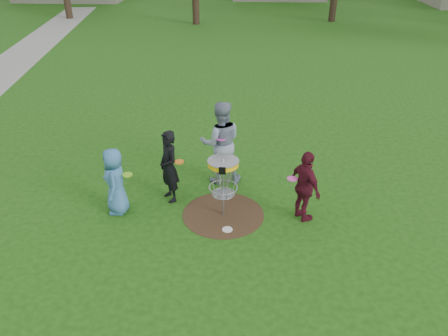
# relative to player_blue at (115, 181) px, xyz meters

# --- Properties ---
(ground) EXTENTS (100.00, 100.00, 0.00)m
(ground) POSITION_rel_player_blue_xyz_m (2.33, -0.02, -0.76)
(ground) COLOR #19470F
(ground) RESTS_ON ground
(dirt_patch) EXTENTS (1.80, 1.80, 0.01)m
(dirt_patch) POSITION_rel_player_blue_xyz_m (2.33, -0.02, -0.76)
(dirt_patch) COLOR #47331E
(dirt_patch) RESTS_ON ground
(player_blue) EXTENTS (0.59, 0.81, 1.52)m
(player_blue) POSITION_rel_player_blue_xyz_m (0.00, 0.00, 0.00)
(player_blue) COLOR teal
(player_blue) RESTS_ON ground
(player_black) EXTENTS (0.68, 0.74, 1.70)m
(player_black) POSITION_rel_player_blue_xyz_m (1.07, 0.55, 0.09)
(player_black) COLOR black
(player_black) RESTS_ON ground
(player_grey) EXTENTS (1.11, 0.92, 2.07)m
(player_grey) POSITION_rel_player_blue_xyz_m (2.18, 1.46, 0.27)
(player_grey) COLOR gray
(player_grey) RESTS_ON ground
(player_maroon) EXTENTS (0.80, 1.01, 1.60)m
(player_maroon) POSITION_rel_player_blue_xyz_m (4.04, -0.07, 0.04)
(player_maroon) COLOR #4F1220
(player_maroon) RESTS_ON ground
(disc_on_grass) EXTENTS (0.22, 0.22, 0.02)m
(disc_on_grass) POSITION_rel_player_blue_xyz_m (2.44, -0.58, -0.75)
(disc_on_grass) COLOR silver
(disc_on_grass) RESTS_ON ground
(disc_golf_basket) EXTENTS (0.66, 0.67, 1.38)m
(disc_golf_basket) POSITION_rel_player_blue_xyz_m (2.33, -0.02, 0.26)
(disc_golf_basket) COLOR #9EA0A5
(disc_golf_basket) RESTS_ON ground
(held_discs) EXTENTS (3.70, 1.47, 0.36)m
(held_discs) POSITION_rel_player_blue_xyz_m (1.89, 0.39, 0.30)
(held_discs) COLOR #78CE16
(held_discs) RESTS_ON ground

